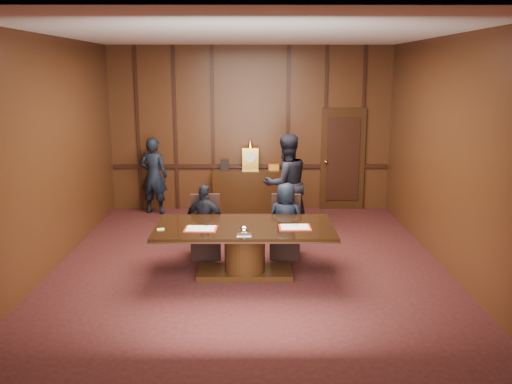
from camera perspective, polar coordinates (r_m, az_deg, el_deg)
room at (r=8.34m, az=-0.25°, el=4.02°), size 7.00×7.04×3.50m
sideboard at (r=11.64m, az=-0.59°, el=0.32°), size 1.60×0.45×1.54m
conference_table at (r=8.00m, az=-1.20°, el=-5.29°), size 2.62×1.32×0.76m
folder_left at (r=7.80m, az=-5.83°, el=-3.86°), size 0.47×0.35×0.02m
folder_right at (r=7.85m, az=4.11°, el=-3.72°), size 0.47×0.34×0.02m
inkstand at (r=7.48m, az=-1.26°, el=-4.14°), size 0.20×0.14×0.12m
notepad at (r=7.85m, az=-10.00°, el=-3.89°), size 0.11×0.08×0.01m
chair_left at (r=8.94m, az=-5.31°, el=-4.87°), size 0.51×0.51×0.99m
chair_right at (r=8.92m, az=3.10°, el=-4.87°), size 0.52×0.52×0.99m
signatory_left at (r=8.78m, az=-5.38°, el=-3.10°), size 0.76×0.48×1.20m
signatory_right at (r=8.75m, az=3.14°, el=-3.00°), size 0.70×0.57×1.23m
witness_left at (r=11.61m, az=-10.71°, el=1.69°), size 0.66×0.51×1.62m
witness_right at (r=10.05m, az=3.17°, el=0.88°), size 1.10×0.99×1.85m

